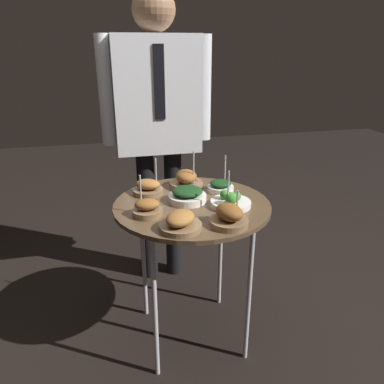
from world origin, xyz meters
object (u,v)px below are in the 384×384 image
bowl_broccoli_front_left (231,201)px  waiter_figure (157,109)px  bowl_roast_back_left (147,208)px  bowl_spinach_near_rim (187,195)px  bowl_roast_front_right (186,180)px  bowl_roast_back_right (148,188)px  bowl_roast_far_rim (180,222)px  bowl_roast_mid_right (229,216)px  serving_cart (192,214)px  bowl_spinach_front_center (221,186)px

bowl_broccoli_front_left → waiter_figure: bearing=107.8°
bowl_roast_back_left → waiter_figure: waiter_figure is taller
bowl_spinach_near_rim → bowl_roast_back_left: size_ratio=1.02×
bowl_broccoli_front_left → bowl_roast_back_left: 0.34m
bowl_roast_front_right → bowl_roast_back_right: bowl_roast_front_right is taller
bowl_roast_far_rim → bowl_roast_mid_right: bearing=-3.2°
waiter_figure → bowl_roast_back_right: bearing=-105.0°
bowl_roast_front_right → bowl_roast_back_right: bearing=-167.7°
serving_cart → bowl_spinach_front_center: 0.21m
bowl_broccoli_front_left → bowl_spinach_front_center: 0.18m
bowl_broccoli_front_left → bowl_spinach_front_center: size_ratio=1.05×
bowl_spinach_near_rim → waiter_figure: size_ratio=0.10×
bowl_roast_front_right → bowl_roast_back_left: bearing=-128.9°
bowl_roast_mid_right → bowl_broccoli_front_left: bearing=69.3°
bowl_spinach_front_center → bowl_roast_mid_right: 0.35m
bowl_broccoli_front_left → bowl_roast_back_right: bearing=144.5°
bowl_spinach_near_rim → bowl_spinach_front_center: bearing=26.2°
bowl_roast_front_right → bowl_roast_far_rim: 0.43m
bowl_roast_far_rim → waiter_figure: (0.04, 0.78, 0.28)m
bowl_roast_front_right → bowl_broccoli_front_left: size_ratio=1.08×
waiter_figure → bowl_broccoli_front_left: bearing=-72.2°
bowl_broccoli_front_left → bowl_roast_front_right: bearing=116.0°
serving_cart → bowl_roast_back_right: bearing=137.4°
bowl_roast_mid_right → bowl_roast_back_left: bowl_roast_back_left is taller
bowl_roast_back_right → bowl_spinach_front_center: (0.32, -0.04, -0.00)m
bowl_broccoli_front_left → bowl_roast_mid_right: (-0.06, -0.16, 0.01)m
bowl_roast_back_right → bowl_broccoli_front_left: 0.38m
bowl_roast_mid_right → waiter_figure: bearing=100.0°
serving_cart → bowl_roast_back_right: 0.24m
bowl_broccoli_front_left → waiter_figure: 0.72m
bowl_roast_back_right → bowl_roast_back_left: size_ratio=1.03×
bowl_roast_front_right → bowl_roast_back_left: 0.34m
serving_cart → bowl_spinach_near_rim: size_ratio=4.28×
bowl_spinach_near_rim → bowl_broccoli_front_left: size_ratio=0.97×
serving_cart → bowl_roast_front_right: (0.02, 0.19, 0.09)m
waiter_figure → bowl_roast_back_left: bearing=-102.6°
bowl_roast_far_rim → bowl_broccoli_front_left: bowl_broccoli_front_left is taller
bowl_roast_front_right → bowl_roast_mid_right: (0.07, -0.42, 0.00)m
bowl_roast_front_right → bowl_roast_back_left: bowl_roast_front_right is taller
serving_cart → bowl_roast_front_right: bearing=84.5°
bowl_roast_mid_right → waiter_figure: 0.85m
bowl_roast_far_rim → waiter_figure: 0.83m
bowl_spinach_front_center → bowl_roast_back_left: (-0.36, -0.18, 0.00)m
bowl_roast_front_right → serving_cart: bearing=-95.5°
bowl_spinach_near_rim → bowl_roast_mid_right: bowl_roast_mid_right is taller
bowl_spinach_near_rim → bowl_roast_far_rim: bowl_roast_far_rim is taller
serving_cart → bowl_spinach_near_rim: bearing=121.8°
bowl_spinach_near_rim → bowl_roast_front_right: bearing=79.0°
bowl_roast_back_left → waiter_figure: (0.14, 0.63, 0.28)m
bowl_roast_mid_right → bowl_roast_back_left: bearing=150.8°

